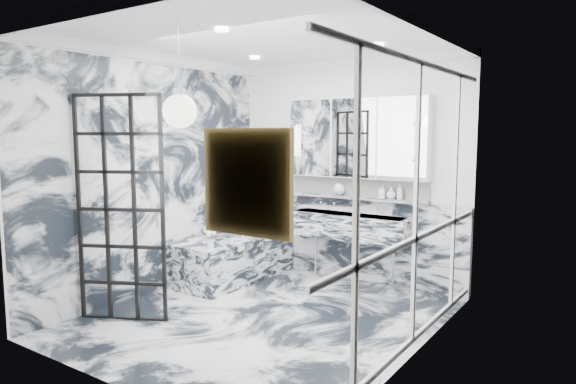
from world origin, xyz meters
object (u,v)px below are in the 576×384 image
Objects in this scene: bathtub at (233,258)px; trough_sink at (348,226)px; mirror_cabinet at (356,138)px; crittall_door at (120,210)px.

trough_sink is at bearing 26.48° from bathtub.
mirror_cabinet is at bearing 32.06° from bathtub.
bathtub is at bearing 64.52° from crittall_door.
crittall_door is 1.41× the size of trough_sink.
mirror_cabinet is at bearing 36.89° from crittall_door.
trough_sink is (1.30, 2.41, -0.40)m from crittall_door.
mirror_cabinet is (1.30, 2.58, 0.69)m from crittall_door.
crittall_door is 1.19× the size of mirror_cabinet.
bathtub is at bearing -153.52° from trough_sink.
crittall_door is at bearing -118.28° from trough_sink.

